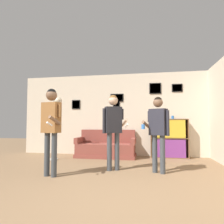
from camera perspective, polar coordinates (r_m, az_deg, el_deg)
ground_plane at (r=2.87m, az=-3.99°, el=-24.77°), size 20.00×20.00×0.00m
wall_back at (r=6.64m, az=4.65°, el=-0.60°), size 7.38×0.08×2.70m
couch at (r=6.36m, az=-1.67°, el=-10.19°), size 1.84×0.80×0.84m
bookshelf at (r=6.43m, az=16.02°, el=-7.24°), size 1.12×0.30×1.18m
floor_lamp at (r=6.08m, az=-16.32°, el=0.72°), size 0.42×0.45×1.81m
person_player_foreground_left at (r=4.20m, az=-17.02°, el=-2.61°), size 0.49×0.54×1.76m
person_player_foreground_center at (r=4.52m, az=0.36°, el=-3.31°), size 0.59×0.39×1.70m
person_watcher_holding_cup at (r=4.40m, az=13.05°, el=-3.95°), size 0.58×0.35×1.62m
drinking_cup at (r=6.42m, az=16.95°, el=-1.47°), size 0.08×0.08×0.10m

